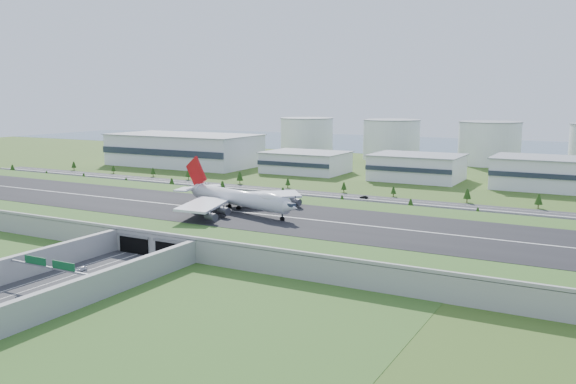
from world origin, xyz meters
The scene contains 20 objects.
ground centered at (0.00, 0.00, 0.00)m, with size 1200.00×1200.00×0.00m, color #304515.
airfield_deck centered at (0.00, -0.09, 4.12)m, with size 520.00×100.00×9.20m.
underpass_road centered at (0.00, -99.42, 3.43)m, with size 38.80×120.40×8.00m.
sign_gantry_near centered at (0.00, -95.04, 6.95)m, with size 38.70×0.70×9.80m.
north_expressway centered at (0.00, 95.00, 0.06)m, with size 560.00×36.00×0.12m, color #28282B.
tree_row centered at (19.44, 93.79, 4.53)m, with size 504.63×48.57×8.39m.
hangar_west centered at (-170.00, 185.00, 12.50)m, with size 120.00×60.00×25.00m, color silver.
hangar_mid_a centered at (-60.00, 190.00, 7.50)m, with size 58.00×42.00×15.00m, color silver.
hangar_mid_b centered at (25.00, 190.00, 8.50)m, with size 58.00×42.00×17.00m, color silver.
hangar_mid_c centered at (105.00, 190.00, 9.50)m, with size 58.00×42.00×19.00m, color silver.
fuel_tank_a centered at (-120.00, 310.00, 17.50)m, with size 50.00×50.00×35.00m, color silver.
fuel_tank_b centered at (-35.00, 310.00, 17.50)m, with size 50.00×50.00×35.00m, color silver.
fuel_tank_c centered at (50.00, 310.00, 17.50)m, with size 50.00×50.00×35.00m, color silver.
bay_water centered at (0.00, 480.00, 0.03)m, with size 1200.00×260.00×0.06m, color #39576E.
boeing_747 centered at (3.77, 0.46, 14.27)m, with size 69.79×65.04×22.15m.
car_0 centered at (-7.94, -76.41, 0.90)m, with size 1.84×4.58×1.56m, color silver.
car_2 centered at (11.36, -76.83, 0.78)m, with size 2.20×4.78×1.33m, color #0C123F.
car_4 centered at (-92.95, 85.18, 0.89)m, with size 1.82×4.54×1.55m, color slate.
car_5 centered at (21.50, 101.60, 0.90)m, with size 1.65×4.72×1.55m, color black.
car_7 centered at (-86.88, 101.04, 0.82)m, with size 1.96×4.82×1.40m, color silver.
Camera 1 is at (144.99, -213.94, 57.62)m, focal length 38.00 mm.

